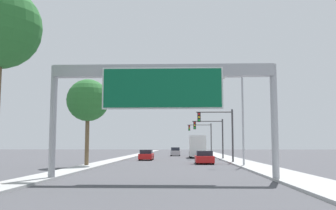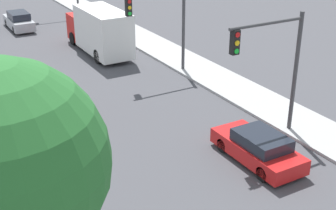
# 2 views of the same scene
# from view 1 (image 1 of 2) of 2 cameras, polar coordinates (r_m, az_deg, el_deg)

# --- Properties ---
(sidewalk_right) EXTENTS (3.00, 120.00, 0.15)m
(sidewalk_right) POSITION_cam_1_polar(r_m,az_deg,el_deg) (64.06, 8.09, -7.73)
(sidewalk_right) COLOR #A6A6A6
(sidewalk_right) RESTS_ON ground
(median_strip_left) EXTENTS (2.00, 120.00, 0.15)m
(median_strip_left) POSITION_cam_1_polar(r_m,az_deg,el_deg) (64.26, -5.45, -7.76)
(median_strip_left) COLOR #A6A6A6
(median_strip_left) RESTS_ON ground
(sign_gantry) EXTENTS (13.30, 0.73, 6.71)m
(sign_gantry) POSITION_cam_1_polar(r_m,az_deg,el_deg) (21.87, -0.84, 2.91)
(sign_gantry) COLOR #9EA0A5
(sign_gantry) RESTS_ON ground
(car_far_right) EXTENTS (1.71, 4.60, 1.52)m
(car_far_right) POSITION_cam_1_polar(r_m,az_deg,el_deg) (67.93, 1.14, -7.15)
(car_far_right) COLOR #A5A8AD
(car_far_right) RESTS_ON ground
(car_far_left) EXTENTS (1.88, 4.44, 1.37)m
(car_far_left) POSITION_cam_1_polar(r_m,az_deg,el_deg) (40.28, 5.53, -7.98)
(car_far_left) COLOR red
(car_far_left) RESTS_ON ground
(car_mid_center) EXTENTS (1.70, 4.21, 1.36)m
(car_mid_center) POSITION_cam_1_polar(r_m,az_deg,el_deg) (49.32, -3.32, -7.64)
(car_mid_center) COLOR red
(car_mid_center) RESTS_ON ground
(truck_box_primary) EXTENTS (2.37, 7.70, 3.36)m
(truck_box_primary) POSITION_cam_1_polar(r_m,az_deg,el_deg) (58.07, 4.46, -6.35)
(truck_box_primary) COLOR red
(truck_box_primary) RESTS_ON ground
(traffic_light_near_intersection) EXTENTS (4.11, 0.32, 5.94)m
(traffic_light_near_intersection) POSITION_cam_1_polar(r_m,az_deg,el_deg) (41.95, 8.01, -3.30)
(traffic_light_near_intersection) COLOR #3D3D3F
(traffic_light_near_intersection) RESTS_ON ground
(traffic_light_mid_block) EXTENTS (4.26, 0.32, 5.53)m
(traffic_light_mid_block) POSITION_cam_1_polar(r_m,az_deg,el_deg) (51.88, 6.75, -4.10)
(traffic_light_mid_block) COLOR #3D3D3F
(traffic_light_mid_block) RESTS_ON ground
(traffic_light_far_intersection) EXTENTS (4.62, 0.32, 6.06)m
(traffic_light_far_intersection) POSITION_cam_1_polar(r_m,az_deg,el_deg) (71.83, 5.40, -4.35)
(traffic_light_far_intersection) COLOR #3D3D3F
(traffic_light_far_intersection) RESTS_ON ground
(palm_tree_background) EXTENTS (3.96, 3.96, 8.16)m
(palm_tree_background) POSITION_cam_1_polar(r_m,az_deg,el_deg) (35.92, -12.11, 0.66)
(palm_tree_background) COLOR brown
(palm_tree_background) RESTS_ON ground
(street_lamp_right) EXTENTS (2.34, 0.28, 8.56)m
(street_lamp_right) POSITION_cam_1_polar(r_m,az_deg,el_deg) (35.68, 10.89, -1.13)
(street_lamp_right) COLOR #9EA0A5
(street_lamp_right) RESTS_ON ground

